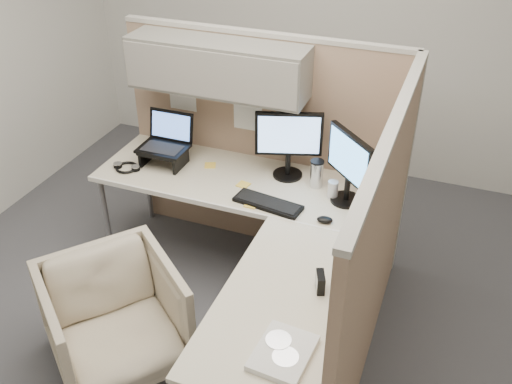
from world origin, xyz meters
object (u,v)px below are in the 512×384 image
(desk, at_px, (252,226))
(office_chair, at_px, (114,314))
(monitor_left, at_px, (289,140))
(keyboard, at_px, (268,204))

(desk, xyz_separation_m, office_chair, (-0.59, -0.68, -0.32))
(monitor_left, xyz_separation_m, keyboard, (-0.00, -0.38, -0.26))
(desk, distance_m, keyboard, 0.19)
(monitor_left, bearing_deg, desk, -111.32)
(office_chair, height_order, keyboard, keyboard)
(office_chair, distance_m, monitor_left, 1.53)
(desk, distance_m, office_chair, 0.96)
(desk, height_order, office_chair, office_chair)
(office_chair, relative_size, keyboard, 1.69)
(office_chair, distance_m, keyboard, 1.13)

